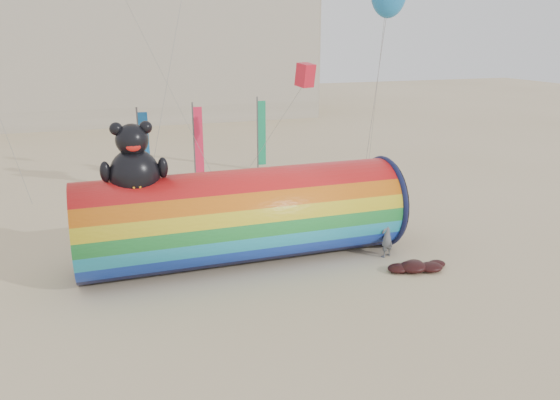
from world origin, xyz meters
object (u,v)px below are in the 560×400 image
object	(u,v)px
hotel_building	(32,24)
fabric_bundle	(417,266)
windsock_assembly	(243,213)
kite_handler	(387,237)

from	to	relation	value
hotel_building	fabric_bundle	world-z (taller)	hotel_building
hotel_building	windsock_assembly	world-z (taller)	hotel_building
windsock_assembly	kite_handler	world-z (taller)	windsock_assembly
hotel_building	kite_handler	size ratio (longest dim) A/B	32.67
windsock_assembly	fabric_bundle	world-z (taller)	windsock_assembly
hotel_building	kite_handler	xyz separation A→B (m)	(16.68, -46.53, -9.39)
hotel_building	windsock_assembly	bearing A→B (deg)	-76.53
hotel_building	kite_handler	world-z (taller)	hotel_building
kite_handler	hotel_building	bearing A→B (deg)	-93.95
hotel_building	fabric_bundle	distance (m)	52.18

